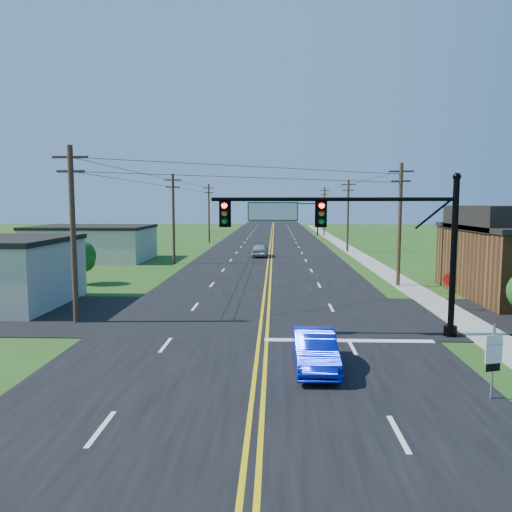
{
  "coord_description": "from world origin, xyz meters",
  "views": [
    {
      "loc": [
        0.7,
        -14.78,
        6.14
      ],
      "look_at": [
        -0.24,
        10.0,
        3.49
      ],
      "focal_mm": 35.0,
      "sensor_mm": 36.0,
      "label": 1
    }
  ],
  "objects_px": {
    "signal_mast_far": "(295,211)",
    "route_sign": "(493,356)",
    "signal_mast_main": "(355,234)",
    "blue_car": "(315,351)",
    "stop_sign": "(450,284)"
  },
  "relations": [
    {
      "from": "route_sign",
      "to": "stop_sign",
      "type": "relative_size",
      "value": 1.1
    },
    {
      "from": "signal_mast_main",
      "to": "stop_sign",
      "type": "height_order",
      "value": "signal_mast_main"
    },
    {
      "from": "signal_mast_far",
      "to": "route_sign",
      "type": "distance_m",
      "value": 79.58
    },
    {
      "from": "signal_mast_far",
      "to": "signal_mast_main",
      "type": "bearing_deg",
      "value": -90.08
    },
    {
      "from": "signal_mast_far",
      "to": "blue_car",
      "type": "relative_size",
      "value": 2.56
    },
    {
      "from": "blue_car",
      "to": "signal_mast_main",
      "type": "bearing_deg",
      "value": 65.15
    },
    {
      "from": "signal_mast_far",
      "to": "route_sign",
      "type": "xyz_separation_m",
      "value": [
        3.06,
        -79.46,
        -3.14
      ]
    },
    {
      "from": "signal_mast_main",
      "to": "signal_mast_far",
      "type": "bearing_deg",
      "value": 89.92
    },
    {
      "from": "signal_mast_main",
      "to": "blue_car",
      "type": "height_order",
      "value": "signal_mast_main"
    },
    {
      "from": "route_sign",
      "to": "signal_mast_main",
      "type": "bearing_deg",
      "value": 97.01
    },
    {
      "from": "blue_car",
      "to": "signal_mast_far",
      "type": "bearing_deg",
      "value": 87.61
    },
    {
      "from": "signal_mast_far",
      "to": "blue_car",
      "type": "height_order",
      "value": "signal_mast_far"
    },
    {
      "from": "blue_car",
      "to": "route_sign",
      "type": "distance_m",
      "value": 5.98
    },
    {
      "from": "signal_mast_main",
      "to": "signal_mast_far",
      "type": "distance_m",
      "value": 72.0
    },
    {
      "from": "signal_mast_main",
      "to": "blue_car",
      "type": "distance_m",
      "value": 6.64
    }
  ]
}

